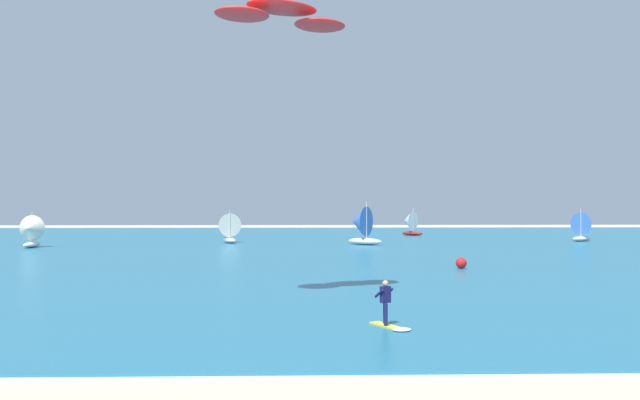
% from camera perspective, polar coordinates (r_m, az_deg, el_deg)
% --- Properties ---
extents(ocean, '(160.00, 90.00, 0.10)m').
position_cam_1_polar(ocean, '(61.58, -1.77, -4.41)').
color(ocean, '#236B89').
rests_on(ocean, ground).
extents(shoreline_foam, '(93.43, 1.90, 0.01)m').
position_cam_1_polar(shoreline_foam, '(17.51, -1.60, -15.54)').
color(shoreline_foam, white).
rests_on(shoreline_foam, ground).
extents(kitesurfer, '(1.47, 1.97, 1.67)m').
position_cam_1_polar(kitesurfer, '(22.83, 6.37, -10.10)').
color(kitesurfer, yellow).
rests_on(kitesurfer, ocean).
extents(kite, '(6.40, 4.34, 0.93)m').
position_cam_1_polar(kite, '(28.50, -3.53, 16.72)').
color(kite, red).
extents(sailboat_center_horizon, '(3.27, 3.14, 3.65)m').
position_cam_1_polar(sailboat_center_horizon, '(83.17, 8.27, -2.11)').
color(sailboat_center_horizon, maroon).
rests_on(sailboat_center_horizon, ocean).
extents(sailboat_leading, '(3.31, 3.05, 3.68)m').
position_cam_1_polar(sailboat_leading, '(76.79, 23.22, -2.25)').
color(sailboat_leading, silver).
rests_on(sailboat_leading, ocean).
extents(sailboat_trailing, '(2.89, 3.22, 3.63)m').
position_cam_1_polar(sailboat_trailing, '(68.51, -8.47, -2.54)').
color(sailboat_trailing, silver).
rests_on(sailboat_trailing, ocean).
extents(sailboat_mid_left, '(2.53, 3.00, 3.56)m').
position_cam_1_polar(sailboat_mid_left, '(66.76, -25.29, -2.62)').
color(sailboat_mid_left, silver).
rests_on(sailboat_mid_left, ocean).
extents(sailboat_heeled_over, '(4.07, 3.69, 4.52)m').
position_cam_1_polar(sailboat_heeled_over, '(64.96, 3.75, -2.31)').
color(sailboat_heeled_over, white).
rests_on(sailboat_heeled_over, ocean).
extents(marker_buoy, '(0.75, 0.75, 0.75)m').
position_cam_1_polar(marker_buoy, '(43.03, 12.94, -5.70)').
color(marker_buoy, red).
rests_on(marker_buoy, ocean).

